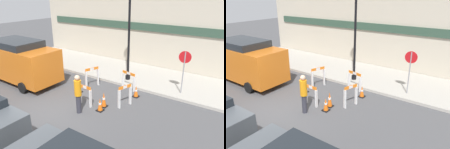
% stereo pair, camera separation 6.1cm
% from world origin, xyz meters
% --- Properties ---
extents(ground_plane, '(60.00, 60.00, 0.00)m').
position_xyz_m(ground_plane, '(0.00, 0.00, 0.00)').
color(ground_plane, '#4C4C4F').
extents(sidewalk_slab, '(18.00, 3.95, 0.14)m').
position_xyz_m(sidewalk_slab, '(0.00, 6.48, 0.07)').
color(sidewalk_slab, '#ADA89E').
rests_on(sidewalk_slab, ground_plane).
extents(storefront_facade, '(18.00, 0.22, 5.50)m').
position_xyz_m(storefront_facade, '(0.00, 8.52, 2.75)').
color(storefront_facade, '#BCB29E').
rests_on(storefront_facade, ground_plane).
extents(streetlamp_post, '(0.44, 0.44, 5.77)m').
position_xyz_m(streetlamp_post, '(1.07, 5.30, 3.82)').
color(streetlamp_post, black).
rests_on(streetlamp_post, sidewalk_slab).
extents(stop_sign, '(0.60, 0.08, 2.22)m').
position_xyz_m(stop_sign, '(4.31, 5.17, 1.63)').
color(stop_sign, gray).
rests_on(stop_sign, sidewalk_slab).
extents(barricade_0, '(0.37, 0.72, 1.05)m').
position_xyz_m(barricade_0, '(2.50, 2.59, 0.55)').
color(barricade_0, white).
rests_on(barricade_0, ground_plane).
extents(barricade_1, '(0.89, 0.32, 1.00)m').
position_xyz_m(barricade_1, '(1.68, 4.33, 0.55)').
color(barricade_1, white).
rests_on(barricade_1, ground_plane).
extents(barricade_2, '(0.41, 0.82, 1.12)m').
position_xyz_m(barricade_2, '(-0.19, 3.50, 0.60)').
color(barricade_2, white).
rests_on(barricade_2, ground_plane).
extents(barricade_3, '(0.71, 0.15, 1.00)m').
position_xyz_m(barricade_3, '(0.94, 1.61, 0.53)').
color(barricade_3, white).
rests_on(barricade_3, ground_plane).
extents(traffic_cone_0, '(0.30, 0.30, 0.57)m').
position_xyz_m(traffic_cone_0, '(-0.28, 2.49, 0.27)').
color(traffic_cone_0, black).
rests_on(traffic_cone_0, ground_plane).
extents(traffic_cone_1, '(0.30, 0.30, 0.72)m').
position_xyz_m(traffic_cone_1, '(1.74, 1.99, 0.35)').
color(traffic_cone_1, black).
rests_on(traffic_cone_1, ground_plane).
extents(traffic_cone_2, '(0.30, 0.30, 0.61)m').
position_xyz_m(traffic_cone_2, '(2.47, 3.74, 0.29)').
color(traffic_cone_2, black).
rests_on(traffic_cone_2, ground_plane).
extents(traffic_cone_3, '(0.30, 0.30, 0.61)m').
position_xyz_m(traffic_cone_3, '(1.82, 1.59, 0.30)').
color(traffic_cone_3, black).
rests_on(traffic_cone_3, ground_plane).
extents(person_worker, '(0.30, 0.30, 1.77)m').
position_xyz_m(person_worker, '(1.14, 0.94, 0.97)').
color(person_worker, '#33333D').
rests_on(person_worker, ground_plane).
extents(work_van, '(5.38, 2.20, 2.48)m').
position_xyz_m(work_van, '(-4.33, 1.76, 1.35)').
color(work_van, '#D16619').
rests_on(work_van, ground_plane).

